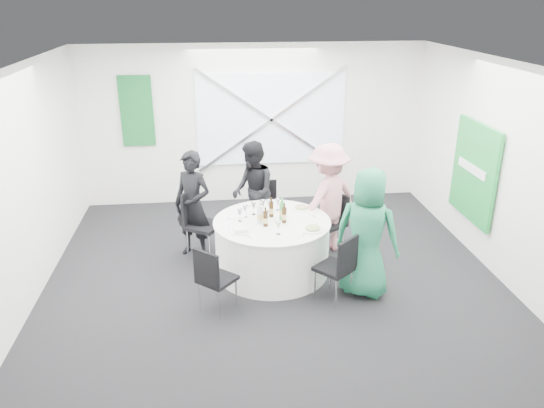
{
  "coord_description": "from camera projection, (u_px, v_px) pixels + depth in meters",
  "views": [
    {
      "loc": [
        -0.73,
        -6.19,
        3.57
      ],
      "look_at": [
        0.0,
        0.2,
        1.0
      ],
      "focal_mm": 35.0,
      "sensor_mm": 36.0,
      "label": 1
    }
  ],
  "objects": [
    {
      "name": "ceiling",
      "position": [
        274.0,
        65.0,
        6.07
      ],
      "size": [
        6.0,
        6.0,
        0.0
      ],
      "primitive_type": "plane",
      "rotation": [
        3.14,
        0.0,
        0.0
      ],
      "color": "white",
      "rests_on": "wall_back"
    },
    {
      "name": "wine_glass_c",
      "position": [
        278.0,
        202.0,
        7.31
      ],
      "size": [
        0.07,
        0.07,
        0.17
      ],
      "color": "white",
      "rests_on": "banquet_table"
    },
    {
      "name": "chair_back",
      "position": [
        265.0,
        204.0,
        8.25
      ],
      "size": [
        0.4,
        0.41,
        0.87
      ],
      "rotation": [
        0.0,
        0.0,
        -0.03
      ],
      "color": "black",
      "rests_on": "floor"
    },
    {
      "name": "chair_front_left",
      "position": [
        213.0,
        276.0,
        6.19
      ],
      "size": [
        0.54,
        0.54,
        0.85
      ],
      "rotation": [
        0.0,
        0.0,
        2.42
      ],
      "color": "black",
      "rests_on": "floor"
    },
    {
      "name": "chair_front_right",
      "position": [
        340.0,
        264.0,
        6.41
      ],
      "size": [
        0.56,
        0.56,
        0.88
      ],
      "rotation": [
        0.0,
        0.0,
        3.86
      ],
      "color": "black",
      "rests_on": "floor"
    },
    {
      "name": "beer_bottle_b",
      "position": [
        271.0,
        209.0,
        7.11
      ],
      "size": [
        0.06,
        0.06,
        0.27
      ],
      "color": "#39210A",
      "rests_on": "banquet_table"
    },
    {
      "name": "plate_front_right",
      "position": [
        313.0,
        229.0,
        6.74
      ],
      "size": [
        0.3,
        0.3,
        0.04
      ],
      "color": "white",
      "rests_on": "banquet_table"
    },
    {
      "name": "person_man_back_left",
      "position": [
        193.0,
        205.0,
        7.5
      ],
      "size": [
        0.68,
        0.61,
        1.56
      ],
      "primitive_type": "imported",
      "rotation": [
        0.0,
        0.0,
        -0.55
      ],
      "color": "black",
      "rests_on": "floor"
    },
    {
      "name": "window_brace_a",
      "position": [
        271.0,
        120.0,
        9.28
      ],
      "size": [
        2.63,
        0.05,
        1.84
      ],
      "primitive_type": "cube",
      "rotation": [
        0.0,
        0.97,
        0.0
      ],
      "color": "silver",
      "rests_on": "window_panel"
    },
    {
      "name": "knife_c",
      "position": [
        248.0,
        236.0,
        6.56
      ],
      "size": [
        0.1,
        0.13,
        0.01
      ],
      "primitive_type": "cube",
      "rotation": [
        0.0,
        0.0,
        -2.54
      ],
      "color": "silver",
      "rests_on": "banquet_table"
    },
    {
      "name": "wine_glass_e",
      "position": [
        254.0,
        206.0,
        7.17
      ],
      "size": [
        0.07,
        0.07,
        0.17
      ],
      "color": "white",
      "rests_on": "banquet_table"
    },
    {
      "name": "person_woman_green",
      "position": [
        367.0,
        233.0,
        6.49
      ],
      "size": [
        0.97,
        0.87,
        1.66
      ],
      "primitive_type": "imported",
      "rotation": [
        0.0,
        0.0,
        2.6
      ],
      "color": "#217A52",
      "rests_on": "floor"
    },
    {
      "name": "wine_glass_b",
      "position": [
        263.0,
        203.0,
        7.26
      ],
      "size": [
        0.07,
        0.07,
        0.17
      ],
      "color": "white",
      "rests_on": "banquet_table"
    },
    {
      "name": "plate_back",
      "position": [
        260.0,
        204.0,
        7.55
      ],
      "size": [
        0.27,
        0.27,
        0.01
      ],
      "color": "white",
      "rests_on": "banquet_table"
    },
    {
      "name": "person_man_back",
      "position": [
        253.0,
        192.0,
        8.01
      ],
      "size": [
        0.52,
        0.8,
        1.54
      ],
      "primitive_type": "imported",
      "rotation": [
        0.0,
        0.0,
        -1.42
      ],
      "color": "black",
      "rests_on": "floor"
    },
    {
      "name": "green_banner",
      "position": [
        137.0,
        111.0,
        8.99
      ],
      "size": [
        0.55,
        0.04,
        1.2
      ],
      "primitive_type": "cube",
      "color": "#136226",
      "rests_on": "wall_back"
    },
    {
      "name": "wine_glass_a",
      "position": [
        278.0,
        225.0,
        6.58
      ],
      "size": [
        0.07,
        0.07,
        0.17
      ],
      "color": "white",
      "rests_on": "banquet_table"
    },
    {
      "name": "chair_back_right",
      "position": [
        334.0,
        218.0,
        7.77
      ],
      "size": [
        0.54,
        0.53,
        0.85
      ],
      "rotation": [
        0.0,
        0.0,
        -1.02
      ],
      "color": "black",
      "rests_on": "floor"
    },
    {
      "name": "plate_back_right",
      "position": [
        301.0,
        208.0,
        7.39
      ],
      "size": [
        0.26,
        0.26,
        0.04
      ],
      "color": "white",
      "rests_on": "banquet_table"
    },
    {
      "name": "green_sign",
      "position": [
        474.0,
        172.0,
        7.53
      ],
      "size": [
        0.05,
        1.2,
        1.4
      ],
      "primitive_type": "cube",
      "color": "green",
      "rests_on": "wall_right"
    },
    {
      "name": "fork_d",
      "position": [
        305.0,
        233.0,
        6.64
      ],
      "size": [
        0.1,
        0.13,
        0.01
      ],
      "primitive_type": "cube",
      "rotation": [
        0.0,
        0.0,
        -0.59
      ],
      "color": "silver",
      "rests_on": "banquet_table"
    },
    {
      "name": "knife_d",
      "position": [
        314.0,
        226.0,
        6.86
      ],
      "size": [
        0.11,
        0.12,
        0.01
      ],
      "primitive_type": "cube",
      "rotation": [
        0.0,
        0.0,
        -0.71
      ],
      "color": "silver",
      "rests_on": "banquet_table"
    },
    {
      "name": "knife_a",
      "position": [
        299.0,
        208.0,
        7.41
      ],
      "size": [
        0.08,
        0.14,
        0.01
      ],
      "primitive_type": "cube",
      "rotation": [
        0.0,
        0.0,
        0.42
      ],
      "color": "silver",
      "rests_on": "banquet_table"
    },
    {
      "name": "beer_bottle_c",
      "position": [
        284.0,
        215.0,
        6.92
      ],
      "size": [
        0.06,
        0.06,
        0.27
      ],
      "color": "#39210A",
      "rests_on": "banquet_table"
    },
    {
      "name": "window_panel",
      "position": [
        271.0,
        119.0,
        9.32
      ],
      "size": [
        2.6,
        0.03,
        1.6
      ],
      "primitive_type": "cube",
      "color": "silver",
      "rests_on": "wall_back"
    },
    {
      "name": "wine_glass_d",
      "position": [
        240.0,
        212.0,
        6.96
      ],
      "size": [
        0.07,
        0.07,
        0.17
      ],
      "color": "white",
      "rests_on": "banquet_table"
    },
    {
      "name": "floor",
      "position": [
        274.0,
        279.0,
        7.11
      ],
      "size": [
        6.0,
        6.0,
        0.0
      ],
      "primitive_type": "plane",
      "color": "black",
      "rests_on": "ground"
    },
    {
      "name": "knife_e",
      "position": [
        230.0,
        217.0,
        7.11
      ],
      "size": [
        0.1,
        0.13,
        0.01
      ],
      "primitive_type": "cube",
      "rotation": [
        0.0,
        0.0,
        2.54
      ],
      "color": "silver",
      "rests_on": "banquet_table"
    },
    {
      "name": "plate_front_left",
      "position": [
        240.0,
        231.0,
        6.7
      ],
      "size": [
        0.3,
        0.3,
        0.01
      ],
      "color": "white",
      "rests_on": "banquet_table"
    },
    {
      "name": "wall_back",
      "position": [
        254.0,
        125.0,
        9.36
      ],
      "size": [
        6.0,
        0.0,
        6.0
      ],
      "primitive_type": "plane",
      "rotation": [
        1.57,
        0.0,
        0.0
      ],
      "color": "white",
      "rests_on": "floor"
    },
    {
      "name": "fork_a",
      "position": [
        313.0,
        216.0,
        7.16
      ],
      "size": [
        0.08,
        0.14,
        0.01
      ],
      "primitive_type": "cube",
      "rotation": [
        0.0,
        0.0,
        0.47
      ],
      "color": "silver",
      "rests_on": "banquet_table"
    },
    {
      "name": "plate_back_left",
      "position": [
        237.0,
        215.0,
        7.18
      ],
      "size": [
        0.27,
        0.27,
        0.01
      ],
      "color": "white",
      "rests_on": "banquet_table"
    },
    {
      "name": "clear_water_bottle",
      "position": [
        260.0,
        215.0,
        6.89
      ],
      "size": [
        0.08,
        0.08,
        0.31
      ],
      "color": "silver",
      "rests_on": "banquet_table"
    },
    {
      "name": "wall_right",
      "position": [
        502.0,
        172.0,
        6.91
      ],
      "size": [
        0.0,
        6.0,
        6.0
      ],
      "primitive_type": "plane",
      "rotation": [
        1.57,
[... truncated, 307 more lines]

